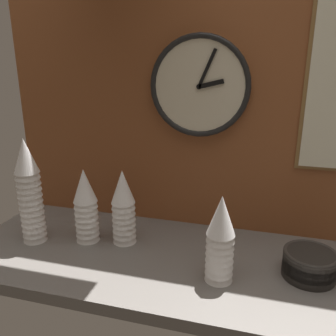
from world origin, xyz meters
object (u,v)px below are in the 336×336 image
Objects in this scene: cup_stack_far_left at (30,191)px; cup_stack_center_right at (220,239)px; cup_stack_center_left at (123,207)px; bowl_stack_right at (309,263)px; cup_stack_left at (86,206)px; wall_clock at (199,86)px.

cup_stack_far_left is 0.67m from cup_stack_center_right.
cup_stack_far_left is at bearing 174.94° from cup_stack_center_right.
cup_stack_center_left is (0.31, 0.08, -0.05)m from cup_stack_far_left.
cup_stack_center_left is 0.62m from bowl_stack_right.
cup_stack_left is at bearing 15.71° from cup_stack_far_left.
cup_stack_center_right is 1.00× the size of cup_stack_left.
cup_stack_center_right is at bearing -5.06° from cup_stack_far_left.
cup_stack_left reaches higher than bowl_stack_right.
cup_stack_center_left is 0.49m from wall_clock.
bowl_stack_right is (0.92, 0.03, -0.14)m from cup_stack_far_left.
cup_stack_center_right is 0.38m from cup_stack_center_left.
wall_clock reaches higher than cup_stack_center_left.
cup_stack_center_right is 0.53m from wall_clock.
cup_stack_center_left is at bearing 13.59° from cup_stack_far_left.
cup_stack_far_left is 1.40× the size of cup_stack_center_left.
cup_stack_center_right is at bearing -160.80° from bowl_stack_right.
cup_stack_center_right reaches higher than bowl_stack_right.
cup_stack_left is at bearing -148.99° from wall_clock.
cup_stack_far_left is at bearing -166.41° from cup_stack_center_left.
cup_stack_center_left is (-0.35, 0.13, 0.00)m from cup_stack_center_right.
cup_stack_center_left is at bearing 175.83° from bowl_stack_right.
bowl_stack_right is 0.67m from wall_clock.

